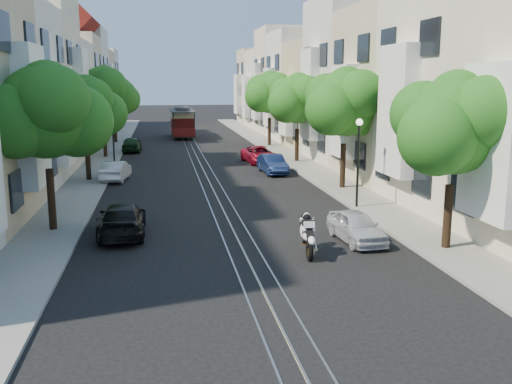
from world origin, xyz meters
name	(u,v)px	position (x,y,z in m)	size (l,w,h in m)	color
ground	(194,152)	(0.00, 28.00, 0.00)	(200.00, 200.00, 0.00)	black
sidewalk_east	(276,149)	(7.25, 28.00, 0.06)	(2.50, 80.00, 0.12)	gray
sidewalk_west	(108,152)	(-7.25, 28.00, 0.06)	(2.50, 80.00, 0.12)	gray
rail_left	(188,152)	(-0.55, 28.00, 0.01)	(0.06, 80.00, 0.02)	gray
rail_slot	(194,151)	(0.00, 28.00, 0.01)	(0.06, 80.00, 0.02)	gray
rail_right	(201,151)	(0.55, 28.00, 0.01)	(0.06, 80.00, 0.02)	gray
lane_line	(194,151)	(0.00, 28.00, 0.00)	(0.08, 80.00, 0.01)	tan
townhouses_east	(328,91)	(11.87, 27.91, 5.18)	(7.75, 72.00, 12.00)	beige
townhouses_west	(47,93)	(-11.87, 27.91, 5.08)	(7.75, 72.00, 11.76)	silver
tree_e_a	(455,128)	(7.26, -3.02, 4.40)	(4.72, 3.87, 6.27)	black
tree_e_b	(346,104)	(7.26, 8.98, 4.73)	(4.93, 4.08, 6.68)	black
tree_e_c	(298,100)	(7.26, 19.98, 4.60)	(4.84, 3.99, 6.52)	black
tree_e_d	(270,94)	(7.26, 30.98, 4.87)	(5.01, 4.16, 6.85)	black
tree_w_a	(47,114)	(-7.14, 1.98, 4.73)	(4.93, 4.08, 6.68)	black
tree_w_b	(86,108)	(-7.14, 13.98, 4.40)	(4.72, 3.87, 6.27)	black
tree_w_c	(103,93)	(-7.14, 24.98, 5.07)	(5.13, 4.28, 7.09)	black
tree_w_d	(114,96)	(-7.14, 35.98, 4.60)	(4.84, 3.99, 6.52)	black
lamp_east	(358,150)	(6.30, 4.00, 2.85)	(0.32, 0.32, 4.16)	black
lamp_west	(113,125)	(-6.30, 22.00, 2.85)	(0.32, 0.32, 4.16)	black
sportbike_rider	(307,232)	(2.13, -2.71, 0.82)	(0.63, 2.20, 1.52)	black
cable_car	(182,121)	(-0.50, 41.00, 1.76)	(2.52, 7.77, 2.98)	black
parked_car_e_near	(356,226)	(4.40, -1.37, 0.58)	(1.38, 3.42, 1.17)	silver
parked_car_e_mid	(273,164)	(4.40, 15.11, 0.63)	(1.32, 3.80, 1.25)	#0C173C
parked_car_e_far	(260,155)	(4.40, 20.11, 0.62)	(2.06, 4.46, 1.24)	maroon
parked_car_w_near	(122,220)	(-4.40, 1.00, 0.64)	(1.78, 4.38, 1.27)	black
parked_car_w_mid	(116,171)	(-5.60, 13.99, 0.61)	(1.29, 3.70, 1.22)	silver
parked_car_w_far	(132,144)	(-5.31, 28.69, 0.65)	(1.54, 3.82, 1.30)	black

